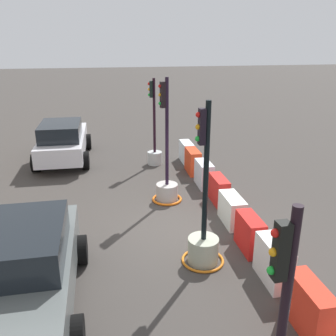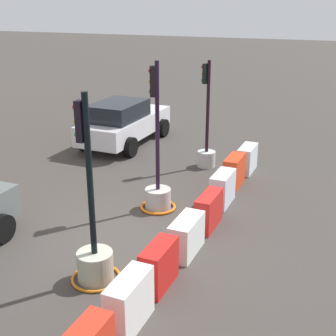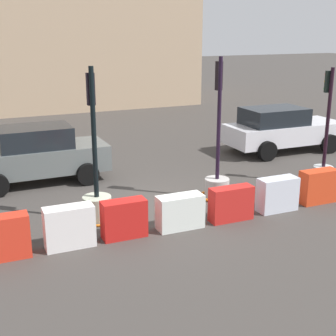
{
  "view_description": "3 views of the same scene",
  "coord_description": "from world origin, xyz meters",
  "px_view_note": "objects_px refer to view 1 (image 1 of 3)",
  "views": [
    {
      "loc": [
        -8.47,
        2.03,
        4.81
      ],
      "look_at": [
        0.77,
        0.25,
        1.45
      ],
      "focal_mm": 38.62,
      "sensor_mm": 36.0,
      "label": 1
    },
    {
      "loc": [
        -8.14,
        -4.3,
        5.12
      ],
      "look_at": [
        1.9,
        -0.14,
        1.12
      ],
      "focal_mm": 48.64,
      "sensor_mm": 36.0,
      "label": 2
    },
    {
      "loc": [
        -4.49,
        -10.64,
        4.51
      ],
      "look_at": [
        0.14,
        -0.31,
        1.15
      ],
      "focal_mm": 50.81,
      "sensor_mm": 36.0,
      "label": 3
    }
  ],
  "objects_px": {
    "construction_barrier_2": "(273,262)",
    "construction_barrier_7": "(193,162)",
    "traffic_light_2": "(167,184)",
    "construction_barrier_4": "(232,210)",
    "traffic_light_3": "(154,147)",
    "construction_barrier_6": "(204,174)",
    "construction_barrier_1": "(309,307)",
    "traffic_light_1": "(203,239)",
    "car_white_van": "(63,141)",
    "construction_barrier_5": "(219,190)",
    "construction_barrier_8": "(186,152)",
    "construction_barrier_3": "(250,234)",
    "car_grey_saloon": "(27,268)"
  },
  "relations": [
    {
      "from": "construction_barrier_2",
      "to": "construction_barrier_7",
      "type": "distance_m",
      "value": 6.67
    },
    {
      "from": "traffic_light_2",
      "to": "construction_barrier_4",
      "type": "bearing_deg",
      "value": -141.07
    },
    {
      "from": "traffic_light_3",
      "to": "construction_barrier_6",
      "type": "relative_size",
      "value": 3.3
    },
    {
      "from": "traffic_light_2",
      "to": "construction_barrier_2",
      "type": "distance_m",
      "value": 4.62
    },
    {
      "from": "construction_barrier_1",
      "to": "construction_barrier_7",
      "type": "bearing_deg",
      "value": -0.23
    },
    {
      "from": "traffic_light_1",
      "to": "construction_barrier_1",
      "type": "relative_size",
      "value": 3.34
    },
    {
      "from": "construction_barrier_2",
      "to": "construction_barrier_6",
      "type": "distance_m",
      "value": 5.32
    },
    {
      "from": "construction_barrier_6",
      "to": "car_white_van",
      "type": "xyz_separation_m",
      "value": [
        3.84,
        4.96,
        0.42
      ]
    },
    {
      "from": "traffic_light_1",
      "to": "construction_barrier_5",
      "type": "bearing_deg",
      "value": -24.74
    },
    {
      "from": "traffic_light_1",
      "to": "construction_barrier_2",
      "type": "relative_size",
      "value": 3.49
    },
    {
      "from": "construction_barrier_4",
      "to": "construction_barrier_8",
      "type": "relative_size",
      "value": 1.03
    },
    {
      "from": "construction_barrier_3",
      "to": "car_white_van",
      "type": "bearing_deg",
      "value": 31.7
    },
    {
      "from": "traffic_light_3",
      "to": "construction_barrier_4",
      "type": "height_order",
      "value": "traffic_light_3"
    },
    {
      "from": "traffic_light_3",
      "to": "construction_barrier_3",
      "type": "height_order",
      "value": "traffic_light_3"
    },
    {
      "from": "construction_barrier_6",
      "to": "car_white_van",
      "type": "bearing_deg",
      "value": 52.25
    },
    {
      "from": "car_white_van",
      "to": "construction_barrier_2",
      "type": "bearing_deg",
      "value": -151.83
    },
    {
      "from": "construction_barrier_6",
      "to": "car_grey_saloon",
      "type": "bearing_deg",
      "value": 136.55
    },
    {
      "from": "construction_barrier_4",
      "to": "construction_barrier_6",
      "type": "height_order",
      "value": "construction_barrier_6"
    },
    {
      "from": "car_white_van",
      "to": "construction_barrier_8",
      "type": "bearing_deg",
      "value": -102.97
    },
    {
      "from": "traffic_light_3",
      "to": "construction_barrier_8",
      "type": "distance_m",
      "value": 1.38
    },
    {
      "from": "construction_barrier_6",
      "to": "car_grey_saloon",
      "type": "relative_size",
      "value": 0.25
    },
    {
      "from": "traffic_light_2",
      "to": "car_grey_saloon",
      "type": "xyz_separation_m",
      "value": [
        -4.25,
        3.42,
        0.29
      ]
    },
    {
      "from": "construction_barrier_1",
      "to": "construction_barrier_3",
      "type": "xyz_separation_m",
      "value": [
        2.59,
        -0.01,
        -0.02
      ]
    },
    {
      "from": "construction_barrier_5",
      "to": "construction_barrier_2",
      "type": "bearing_deg",
      "value": 178.16
    },
    {
      "from": "car_grey_saloon",
      "to": "construction_barrier_3",
      "type": "bearing_deg",
      "value": -77.51
    },
    {
      "from": "construction_barrier_1",
      "to": "construction_barrier_4",
      "type": "height_order",
      "value": "construction_barrier_1"
    },
    {
      "from": "car_white_van",
      "to": "construction_barrier_3",
      "type": "bearing_deg",
      "value": -148.3
    },
    {
      "from": "traffic_light_2",
      "to": "construction_barrier_3",
      "type": "distance_m",
      "value": 3.48
    },
    {
      "from": "construction_barrier_1",
      "to": "construction_barrier_8",
      "type": "bearing_deg",
      "value": -0.67
    },
    {
      "from": "construction_barrier_2",
      "to": "construction_barrier_3",
      "type": "distance_m",
      "value": 1.22
    },
    {
      "from": "construction_barrier_3",
      "to": "construction_barrier_8",
      "type": "xyz_separation_m",
      "value": [
        6.79,
        -0.09,
        -0.02
      ]
    },
    {
      "from": "construction_barrier_7",
      "to": "construction_barrier_8",
      "type": "xyz_separation_m",
      "value": [
        1.34,
        -0.08,
        -0.03
      ]
    },
    {
      "from": "traffic_light_2",
      "to": "construction_barrier_4",
      "type": "relative_size",
      "value": 3.47
    },
    {
      "from": "traffic_light_3",
      "to": "construction_barrier_4",
      "type": "distance_m",
      "value": 5.55
    },
    {
      "from": "construction_barrier_3",
      "to": "construction_barrier_6",
      "type": "height_order",
      "value": "construction_barrier_6"
    },
    {
      "from": "construction_barrier_2",
      "to": "construction_barrier_4",
      "type": "height_order",
      "value": "construction_barrier_2"
    },
    {
      "from": "traffic_light_3",
      "to": "construction_barrier_6",
      "type": "xyz_separation_m",
      "value": [
        -2.63,
        -1.31,
        -0.28
      ]
    },
    {
      "from": "traffic_light_3",
      "to": "traffic_light_1",
      "type": "bearing_deg",
      "value": -179.87
    },
    {
      "from": "construction_barrier_2",
      "to": "construction_barrier_6",
      "type": "height_order",
      "value": "construction_barrier_2"
    },
    {
      "from": "construction_barrier_6",
      "to": "construction_barrier_8",
      "type": "height_order",
      "value": "construction_barrier_6"
    },
    {
      "from": "construction_barrier_3",
      "to": "car_white_van",
      "type": "xyz_separation_m",
      "value": [
        7.94,
        4.9,
        0.42
      ]
    },
    {
      "from": "traffic_light_1",
      "to": "construction_barrier_6",
      "type": "bearing_deg",
      "value": -16.52
    },
    {
      "from": "construction_barrier_2",
      "to": "construction_barrier_3",
      "type": "xyz_separation_m",
      "value": [
        1.22,
        0.0,
        -0.02
      ]
    },
    {
      "from": "construction_barrier_7",
      "to": "car_grey_saloon",
      "type": "xyz_separation_m",
      "value": [
        -6.53,
        4.86,
        0.41
      ]
    },
    {
      "from": "traffic_light_2",
      "to": "construction_barrier_5",
      "type": "relative_size",
      "value": 3.5
    },
    {
      "from": "construction_barrier_8",
      "to": "car_white_van",
      "type": "height_order",
      "value": "car_white_van"
    },
    {
      "from": "construction_barrier_2",
      "to": "car_white_van",
      "type": "relative_size",
      "value": 0.23
    },
    {
      "from": "construction_barrier_6",
      "to": "traffic_light_1",
      "type": "bearing_deg",
      "value": 163.48
    },
    {
      "from": "car_grey_saloon",
      "to": "construction_barrier_4",
      "type": "bearing_deg",
      "value": -63.66
    },
    {
      "from": "car_grey_saloon",
      "to": "car_white_van",
      "type": "height_order",
      "value": "car_grey_saloon"
    }
  ]
}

